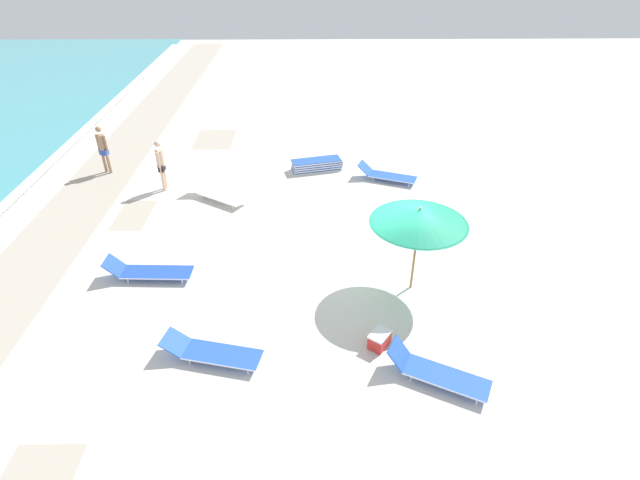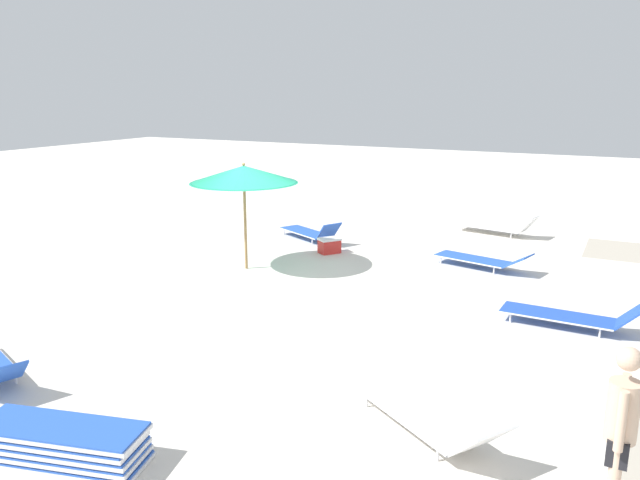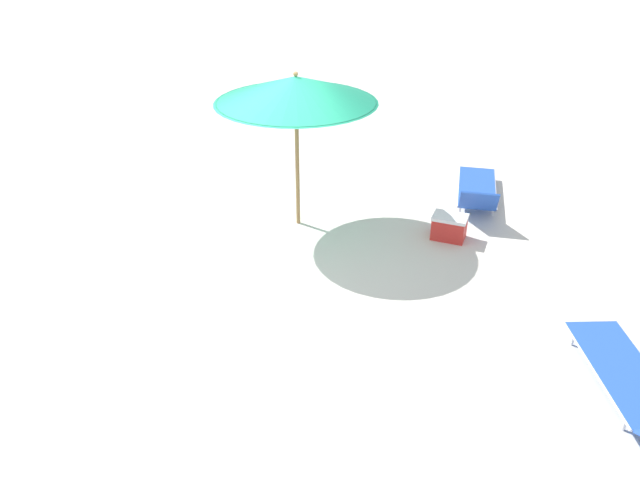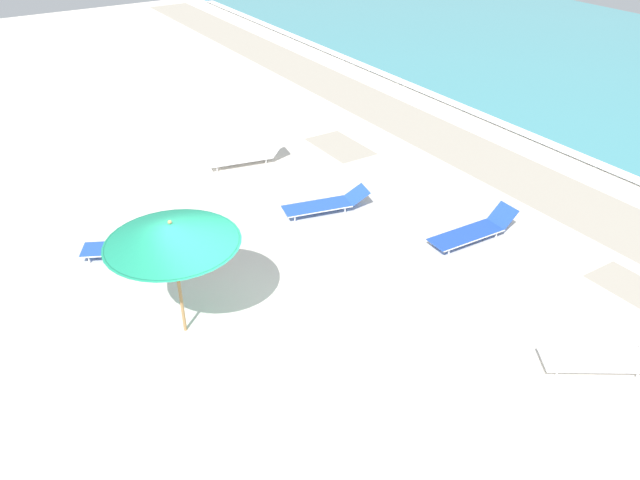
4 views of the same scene
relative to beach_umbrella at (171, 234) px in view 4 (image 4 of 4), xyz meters
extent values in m
cube|color=silver|center=(0.72, 0.88, -2.17)|extent=(60.00, 60.00, 0.16)
cube|color=#AFA492|center=(0.72, 10.18, -2.09)|extent=(57.00, 2.20, 0.00)
cube|color=#AFA492|center=(-5.50, 7.18, -2.09)|extent=(2.15, 1.25, 0.00)
cube|color=#AFA492|center=(3.80, 8.19, -2.09)|extent=(1.94, 1.02, 0.00)
cube|color=white|center=(0.72, 12.56, -2.03)|extent=(56.00, 0.44, 0.01)
cylinder|color=#9E7547|center=(0.00, 0.00, -1.04)|extent=(0.06, 0.06, 2.10)
cone|color=#1E936B|center=(0.00, 0.00, 0.01)|extent=(2.34, 2.34, 0.37)
cylinder|color=#166E50|center=(0.00, 0.00, -0.17)|extent=(2.27, 2.27, 0.01)
sphere|color=#9E7547|center=(0.00, 0.00, 0.22)|extent=(0.07, 0.07, 0.07)
cube|color=white|center=(4.68, 5.50, -1.92)|extent=(1.45, 1.78, 0.03)
cylinder|color=silver|center=(4.43, 5.66, -1.92)|extent=(0.97, 1.46, 0.03)
cylinder|color=silver|center=(4.93, 5.34, -1.92)|extent=(0.97, 1.46, 0.03)
cylinder|color=silver|center=(4.10, 5.07, -2.01)|extent=(0.03, 0.03, 0.16)
cylinder|color=silver|center=(4.53, 4.80, -2.01)|extent=(0.03, 0.03, 0.16)
cylinder|color=silver|center=(4.84, 6.20, -2.01)|extent=(0.03, 0.03, 0.16)
cylinder|color=silver|center=(5.26, 5.92, -2.01)|extent=(0.03, 0.03, 0.16)
cube|color=blue|center=(-3.13, -0.19, -1.92)|extent=(1.30, 1.79, 0.03)
cylinder|color=silver|center=(-3.40, -0.06, -1.92)|extent=(0.80, 1.53, 0.03)
cylinder|color=silver|center=(-2.87, -0.33, -1.92)|extent=(0.80, 1.53, 0.03)
cube|color=blue|center=(-2.67, 0.72, -1.71)|extent=(0.68, 0.60, 0.44)
cylinder|color=silver|center=(-3.66, -0.67, -2.01)|extent=(0.03, 0.03, 0.16)
cylinder|color=silver|center=(-3.21, -0.90, -2.01)|extent=(0.03, 0.03, 0.16)
cylinder|color=silver|center=(-3.06, 0.51, -2.01)|extent=(0.03, 0.03, 0.16)
cylinder|color=silver|center=(-2.61, 0.28, -2.01)|extent=(0.03, 0.03, 0.16)
cube|color=blue|center=(-2.44, 4.42, -1.92)|extent=(0.95, 1.74, 0.03)
cylinder|color=silver|center=(-2.73, 4.49, -1.92)|extent=(0.40, 1.62, 0.03)
cylinder|color=silver|center=(-2.15, 4.35, -1.92)|extent=(0.40, 1.62, 0.03)
cube|color=blue|center=(-2.20, 5.46, -1.78)|extent=(0.67, 0.60, 0.31)
cylinder|color=silver|center=(-2.83, 3.85, -2.01)|extent=(0.03, 0.03, 0.16)
cylinder|color=silver|center=(-2.34, 3.74, -2.01)|extent=(0.03, 0.03, 0.16)
cylinder|color=silver|center=(-2.54, 5.11, -2.01)|extent=(0.03, 0.03, 0.16)
cylinder|color=silver|center=(-2.05, 4.99, -2.01)|extent=(0.03, 0.03, 0.16)
cube|color=white|center=(-5.97, 4.06, -1.92)|extent=(0.94, 1.90, 0.03)
cylinder|color=silver|center=(-6.27, 4.11, -1.92)|extent=(0.38, 1.79, 0.03)
cylinder|color=silver|center=(-5.68, 4.00, -1.92)|extent=(0.38, 1.79, 0.03)
cube|color=white|center=(-5.76, 5.11, -1.70)|extent=(0.64, 0.47, 0.45)
cylinder|color=silver|center=(-6.36, 3.41, -2.01)|extent=(0.03, 0.03, 0.16)
cylinder|color=silver|center=(-5.86, 3.31, -2.01)|extent=(0.03, 0.03, 0.16)
cylinder|color=silver|center=(-6.09, 4.80, -2.01)|extent=(0.03, 0.03, 0.16)
cylinder|color=silver|center=(-5.59, 4.70, -2.01)|extent=(0.03, 0.03, 0.16)
cube|color=blue|center=(0.50, 6.56, -1.92)|extent=(0.66, 1.82, 0.03)
cylinder|color=silver|center=(0.20, 6.57, -1.92)|extent=(0.09, 1.80, 0.03)
cylinder|color=silver|center=(0.80, 6.55, -1.92)|extent=(0.09, 1.80, 0.03)
cube|color=blue|center=(0.54, 7.65, -1.73)|extent=(0.59, 0.43, 0.41)
cylinder|color=silver|center=(0.22, 5.87, -2.01)|extent=(0.03, 0.03, 0.16)
cylinder|color=silver|center=(0.73, 5.85, -2.01)|extent=(0.03, 0.03, 0.16)
cylinder|color=silver|center=(0.27, 7.27, -2.01)|extent=(0.03, 0.03, 0.16)
cylinder|color=silver|center=(0.78, 7.25, -2.01)|extent=(0.03, 0.03, 0.16)
cube|color=red|center=(-2.05, 1.04, -1.93)|extent=(0.59, 0.56, 0.32)
cube|color=white|center=(-2.05, 1.04, -1.75)|extent=(0.61, 0.58, 0.05)
camera|label=1|loc=(-10.00, 2.46, 5.86)|focal=28.00mm
camera|label=2|loc=(11.11, 7.49, 1.78)|focal=35.00mm
camera|label=3|loc=(1.84, 8.47, 2.36)|focal=35.00mm
camera|label=4|loc=(8.87, -2.69, 5.44)|focal=35.00mm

